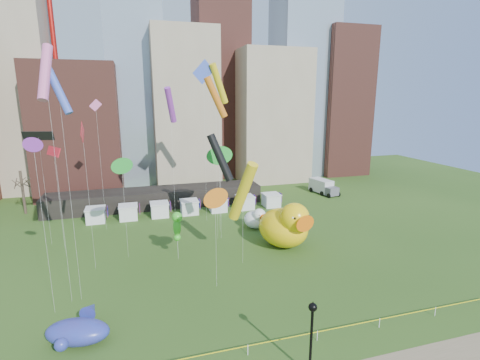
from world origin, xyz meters
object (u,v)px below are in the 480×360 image
object	(u,v)px
small_duck	(256,219)
whale_inflatable	(79,330)
seahorse_green	(177,224)
seahorse_purple	(288,220)
box_truck	(323,187)
big_duck	(286,226)
lamppost	(312,331)

from	to	relation	value
small_duck	whale_inflatable	size ratio (longest dim) A/B	0.71
small_duck	seahorse_green	bearing A→B (deg)	-166.14
seahorse_purple	box_truck	size ratio (longest dim) A/B	0.62
small_duck	box_truck	size ratio (longest dim) A/B	0.66
big_duck	box_truck	xyz separation A→B (m)	(18.42, 22.97, -1.52)
seahorse_green	whale_inflatable	bearing A→B (deg)	-142.59
small_duck	seahorse_green	world-z (taller)	seahorse_green
seahorse_green	box_truck	size ratio (longest dim) A/B	0.86
box_truck	small_duck	bearing A→B (deg)	-153.89
big_duck	seahorse_green	xyz separation A→B (m)	(-14.19, 0.26, 1.58)
seahorse_purple	box_truck	distance (m)	27.36
small_duck	whale_inflatable	world-z (taller)	small_duck
big_duck	whale_inflatable	world-z (taller)	big_duck
lamppost	small_duck	bearing A→B (deg)	78.53
seahorse_purple	small_duck	bearing A→B (deg)	109.81
seahorse_green	box_truck	world-z (taller)	seahorse_green
whale_inflatable	box_truck	distance (m)	55.47
big_duck	whale_inflatable	distance (m)	27.22
big_duck	seahorse_green	world-z (taller)	big_duck
seahorse_green	lamppost	xyz separation A→B (m)	(6.72, -21.86, -0.98)
lamppost	big_duck	bearing A→B (deg)	70.93
whale_inflatable	small_duck	bearing A→B (deg)	58.99
small_duck	lamppost	world-z (taller)	lamppost
seahorse_green	whale_inflatable	size ratio (longest dim) A/B	0.93
small_duck	seahorse_purple	bearing A→B (deg)	-82.33
big_duck	seahorse_purple	size ratio (longest dim) A/B	2.08
big_duck	lamppost	world-z (taller)	big_duck
small_duck	box_truck	world-z (taller)	small_duck
big_duck	box_truck	distance (m)	29.48
whale_inflatable	box_truck	size ratio (longest dim) A/B	0.93
seahorse_purple	seahorse_green	bearing A→B (deg)	-178.69
big_duck	box_truck	size ratio (longest dim) A/B	1.28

